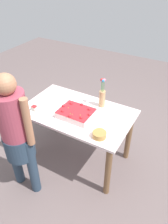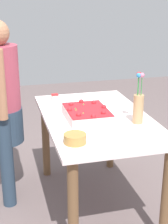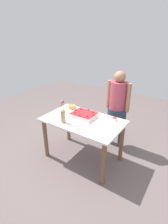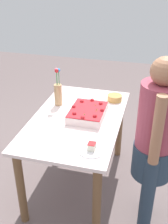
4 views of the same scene
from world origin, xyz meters
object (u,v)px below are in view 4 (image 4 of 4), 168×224
sheet_cake (88,113)px  serving_plate_with_slice (92,149)px  person_standing (155,139)px  fruit_bowl (115,98)px  flower_vase (58,92)px  cake_knife (89,94)px

sheet_cake → serving_plate_with_slice: bearing=17.6°
serving_plate_with_slice → person_standing: person_standing is taller
serving_plate_with_slice → fruit_bowl: bearing=178.3°
serving_plate_with_slice → sheet_cake: bearing=-162.4°
serving_plate_with_slice → flower_vase: size_ratio=0.55×
serving_plate_with_slice → person_standing: 0.48m
cake_knife → flower_vase: 0.41m
cake_knife → person_standing: (0.80, 0.71, 0.08)m
serving_plate_with_slice → cake_knife: (-0.96, -0.26, -0.01)m
sheet_cake → fruit_bowl: sheet_cake is taller
fruit_bowl → person_standing: size_ratio=0.10×
flower_vase → person_standing: 1.07m
sheet_cake → flower_vase: size_ratio=1.04×
cake_knife → flower_vase: flower_vase is taller
cake_knife → fruit_bowl: bearing=-121.5°
sheet_cake → person_standing: 0.69m
cake_knife → serving_plate_with_slice: bearing=178.0°
flower_vase → fruit_bowl: bearing=113.7°
sheet_cake → person_standing: (0.33, 0.61, 0.04)m
sheet_cake → cake_knife: bearing=-167.8°
cake_knife → sheet_cake: bearing=175.2°
sheet_cake → serving_plate_with_slice: (0.49, 0.16, -0.03)m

